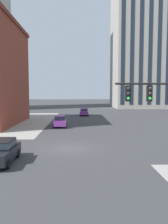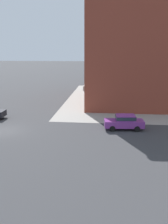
% 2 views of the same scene
% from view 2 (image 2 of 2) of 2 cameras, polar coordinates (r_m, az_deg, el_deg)
% --- Properties ---
extents(ground_plane, '(320.00, 320.00, 0.00)m').
position_cam_2_polar(ground_plane, '(29.45, -17.48, -4.09)').
color(ground_plane, '#38383A').
extents(sidewalk_far_corner, '(32.00, 32.00, 0.02)m').
position_cam_2_polar(sidewalk_far_corner, '(47.27, 16.09, 2.77)').
color(sidewalk_far_corner, gray).
rests_on(sidewalk_far_corner, ground).
extents(car_cross_eastbound, '(2.14, 4.52, 1.68)m').
position_cam_2_polar(car_cross_eastbound, '(28.73, 9.17, -2.14)').
color(car_cross_eastbound, '#7A3389').
rests_on(car_cross_eastbound, ground).
extents(storefront_block_near_corner, '(23.17, 17.52, 16.44)m').
position_cam_2_polar(storefront_block_near_corner, '(46.28, 12.40, 13.03)').
color(storefront_block_near_corner, brown).
rests_on(storefront_block_near_corner, ground).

